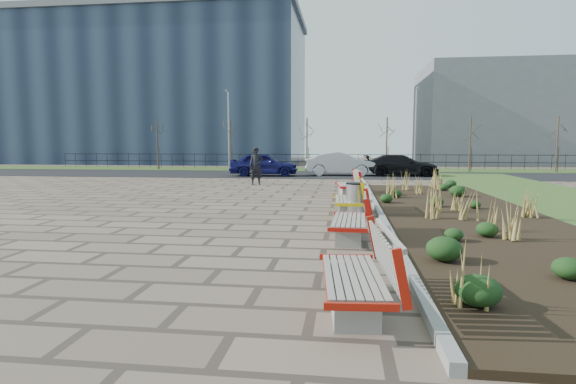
# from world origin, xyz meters

# --- Properties ---
(ground) EXTENTS (120.00, 120.00, 0.00)m
(ground) POSITION_xyz_m (0.00, 0.00, 0.00)
(ground) COLOR #74614F
(ground) RESTS_ON ground
(planting_bed) EXTENTS (4.50, 18.00, 0.10)m
(planting_bed) POSITION_xyz_m (6.25, 5.00, 0.05)
(planting_bed) COLOR black
(planting_bed) RESTS_ON ground
(planting_curb) EXTENTS (0.16, 18.00, 0.15)m
(planting_curb) POSITION_xyz_m (3.92, 5.00, 0.07)
(planting_curb) COLOR gray
(planting_curb) RESTS_ON ground
(grass_verge_far) EXTENTS (80.00, 5.00, 0.04)m
(grass_verge_far) POSITION_xyz_m (0.00, 28.00, 0.02)
(grass_verge_far) COLOR #33511E
(grass_verge_far) RESTS_ON ground
(road) EXTENTS (80.00, 7.00, 0.02)m
(road) POSITION_xyz_m (0.00, 22.00, 0.01)
(road) COLOR black
(road) RESTS_ON ground
(bench_a) EXTENTS (1.05, 2.16, 1.00)m
(bench_a) POSITION_xyz_m (3.00, -2.42, 0.50)
(bench_a) COLOR #AB190B
(bench_a) RESTS_ON ground
(bench_b) EXTENTS (0.98, 2.13, 1.00)m
(bench_b) POSITION_xyz_m (3.00, 1.72, 0.50)
(bench_b) COLOR #AE120B
(bench_b) RESTS_ON ground
(bench_c) EXTENTS (0.95, 2.12, 1.00)m
(bench_c) POSITION_xyz_m (3.00, 5.35, 0.50)
(bench_c) COLOR yellow
(bench_c) RESTS_ON ground
(bench_d) EXTENTS (1.12, 2.18, 1.00)m
(bench_d) POSITION_xyz_m (3.00, 10.21, 0.50)
(bench_d) COLOR red
(bench_d) RESTS_ON ground
(litter_bin) EXTENTS (0.50, 0.50, 0.99)m
(litter_bin) POSITION_xyz_m (3.19, 4.68, 0.49)
(litter_bin) COLOR #B2B2B7
(litter_bin) RESTS_ON ground
(pedestrian) EXTENTS (0.78, 0.59, 1.92)m
(pedestrian) POSITION_xyz_m (-1.59, 14.49, 0.96)
(pedestrian) COLOR black
(pedestrian) RESTS_ON ground
(car_blue) EXTENTS (4.50, 2.13, 1.49)m
(car_blue) POSITION_xyz_m (-2.27, 20.45, 0.76)
(car_blue) COLOR #11114B
(car_blue) RESTS_ON road
(car_silver) EXTENTS (4.59, 1.64, 1.51)m
(car_silver) POSITION_xyz_m (2.66, 21.47, 0.77)
(car_silver) COLOR #A3A6AA
(car_silver) RESTS_ON road
(car_black) EXTENTS (4.73, 1.94, 1.37)m
(car_black) POSITION_xyz_m (6.47, 21.52, 0.70)
(car_black) COLOR black
(car_black) RESTS_ON road
(tree_a) EXTENTS (1.40, 1.40, 4.00)m
(tree_a) POSITION_xyz_m (-12.00, 26.50, 2.04)
(tree_a) COLOR #4C3D2D
(tree_a) RESTS_ON grass_verge_far
(tree_b) EXTENTS (1.40, 1.40, 4.00)m
(tree_b) POSITION_xyz_m (-6.00, 26.50, 2.04)
(tree_b) COLOR #4C3D2D
(tree_b) RESTS_ON grass_verge_far
(tree_c) EXTENTS (1.40, 1.40, 4.00)m
(tree_c) POSITION_xyz_m (0.00, 26.50, 2.04)
(tree_c) COLOR #4C3D2D
(tree_c) RESTS_ON grass_verge_far
(tree_d) EXTENTS (1.40, 1.40, 4.00)m
(tree_d) POSITION_xyz_m (6.00, 26.50, 2.04)
(tree_d) COLOR #4C3D2D
(tree_d) RESTS_ON grass_verge_far
(tree_e) EXTENTS (1.40, 1.40, 4.00)m
(tree_e) POSITION_xyz_m (12.00, 26.50, 2.04)
(tree_e) COLOR #4C3D2D
(tree_e) RESTS_ON grass_verge_far
(tree_f) EXTENTS (1.40, 1.40, 4.00)m
(tree_f) POSITION_xyz_m (18.00, 26.50, 2.04)
(tree_f) COLOR #4C3D2D
(tree_f) RESTS_ON grass_verge_far
(lamp_west) EXTENTS (0.24, 0.60, 6.00)m
(lamp_west) POSITION_xyz_m (-6.00, 26.00, 3.04)
(lamp_west) COLOR gray
(lamp_west) RESTS_ON grass_verge_far
(lamp_east) EXTENTS (0.24, 0.60, 6.00)m
(lamp_east) POSITION_xyz_m (8.00, 26.00, 3.04)
(lamp_east) COLOR gray
(lamp_east) RESTS_ON grass_verge_far
(railing_fence) EXTENTS (44.00, 0.10, 1.20)m
(railing_fence) POSITION_xyz_m (0.00, 29.50, 0.64)
(railing_fence) COLOR black
(railing_fence) RESTS_ON grass_verge_far
(building_glass) EXTENTS (40.00, 14.00, 15.00)m
(building_glass) POSITION_xyz_m (-22.00, 40.00, 7.50)
(building_glass) COLOR #192338
(building_glass) RESTS_ON ground
(building_grey) EXTENTS (18.00, 12.00, 10.00)m
(building_grey) POSITION_xyz_m (20.00, 42.00, 5.00)
(building_grey) COLOR slate
(building_grey) RESTS_ON ground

